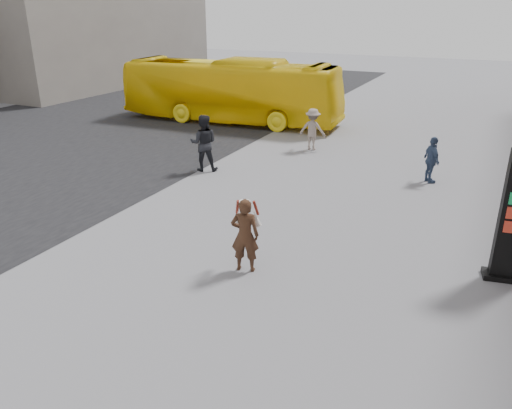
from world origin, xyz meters
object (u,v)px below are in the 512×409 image
at_px(woman, 245,234).
at_px(pedestrian_a, 204,143).
at_px(pedestrian_b, 313,129).
at_px(bus, 230,91).
at_px(pedestrian_c, 432,160).

bearing_deg(woman, pedestrian_a, -68.78).
height_order(pedestrian_a, pedestrian_b, pedestrian_a).
relative_size(woman, bus, 0.15).
xyz_separation_m(pedestrian_a, pedestrian_c, (7.20, 2.05, -0.21)).
xyz_separation_m(bus, pedestrian_c, (10.09, -5.18, -0.75)).
distance_m(pedestrian_a, pedestrian_b, 4.80).
bearing_deg(pedestrian_c, woman, 126.32).
bearing_deg(woman, pedestrian_b, -95.46).
relative_size(woman, pedestrian_a, 0.85).
bearing_deg(pedestrian_b, pedestrian_a, 55.66).
relative_size(pedestrian_a, pedestrian_b, 1.19).
relative_size(woman, pedestrian_b, 1.02).
distance_m(bus, pedestrian_b, 6.20).
height_order(woman, pedestrian_c, woman).
xyz_separation_m(woman, pedestrian_a, (-4.46, 5.64, 0.12)).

